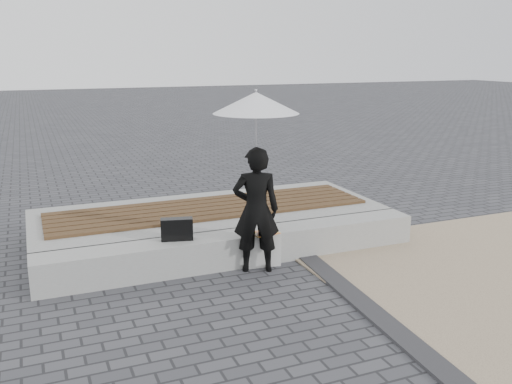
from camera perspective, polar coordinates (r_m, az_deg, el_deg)
ground at (r=5.89m, az=3.90°, el=-12.40°), size 80.00×80.00×0.00m
edging_band at (r=5.86m, az=12.90°, el=-12.74°), size 0.61×5.20×0.04m
seating_ledge at (r=7.17m, az=-1.76°, el=-5.72°), size 5.00×0.45×0.40m
timber_platform at (r=8.25m, az=-4.72°, el=-3.10°), size 5.00×2.00×0.40m
timber_decking at (r=8.18m, az=-4.75°, el=-1.63°), size 4.60×1.20×0.04m
woman at (r=6.75m, az=-0.00°, el=-1.85°), size 0.66×0.54×1.55m
parasol at (r=6.51m, az=-0.00°, el=9.10°), size 1.01×1.01×1.29m
handbag at (r=6.87m, az=-8.09°, el=-3.78°), size 0.41×0.22×0.27m
canvas_tote at (r=7.07m, az=0.73°, el=-5.81°), size 0.44×0.22×0.44m
magazine at (r=6.95m, az=0.90°, el=-4.18°), size 0.35×0.28×0.01m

